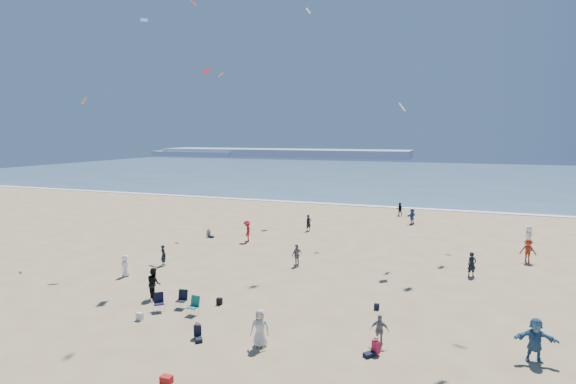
% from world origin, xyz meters
% --- Properties ---
extents(ground, '(220.00, 220.00, 0.00)m').
position_xyz_m(ground, '(0.00, 0.00, 0.00)').
color(ground, tan).
rests_on(ground, ground).
extents(ocean, '(220.00, 100.00, 0.06)m').
position_xyz_m(ocean, '(0.00, 95.00, 0.03)').
color(ocean, '#476B84').
rests_on(ocean, ground).
extents(surf_line, '(220.00, 1.20, 0.08)m').
position_xyz_m(surf_line, '(0.00, 45.00, 0.04)').
color(surf_line, white).
rests_on(surf_line, ground).
extents(headland_far, '(110.00, 20.00, 3.20)m').
position_xyz_m(headland_far, '(-60.00, 170.00, 1.60)').
color(headland_far, '#7A8EA8').
rests_on(headland_far, ground).
extents(headland_near, '(40.00, 14.00, 2.00)m').
position_xyz_m(headland_near, '(-100.00, 165.00, 1.00)').
color(headland_near, '#7A8EA8').
rests_on(headland_near, ground).
extents(standing_flyers, '(27.44, 45.24, 1.93)m').
position_xyz_m(standing_flyers, '(4.86, 16.06, 0.89)').
color(standing_flyers, black).
rests_on(standing_flyers, ground).
extents(seated_group, '(19.36, 26.50, 0.84)m').
position_xyz_m(seated_group, '(1.49, 4.67, 0.42)').
color(seated_group, silver).
rests_on(seated_group, ground).
extents(chair_cluster, '(2.74, 1.56, 1.00)m').
position_xyz_m(chair_cluster, '(-3.41, 5.34, 0.50)').
color(chair_cluster, black).
rests_on(chair_cluster, ground).
extents(white_tote, '(0.35, 0.20, 0.40)m').
position_xyz_m(white_tote, '(-4.62, 3.69, 0.20)').
color(white_tote, silver).
rests_on(white_tote, ground).
extents(black_backpack, '(0.30, 0.22, 0.38)m').
position_xyz_m(black_backpack, '(-1.78, 7.01, 0.19)').
color(black_backpack, black).
rests_on(black_backpack, ground).
extents(cooler, '(0.45, 0.30, 0.30)m').
position_xyz_m(cooler, '(0.24, -0.88, 0.15)').
color(cooler, '#A81D18').
rests_on(cooler, ground).
extents(navy_bag, '(0.28, 0.18, 0.34)m').
position_xyz_m(navy_bag, '(6.71, 9.34, 0.17)').
color(navy_bag, black).
rests_on(navy_bag, ground).
extents(kites_aloft, '(41.27, 40.85, 30.97)m').
position_xyz_m(kites_aloft, '(10.11, 14.16, 14.40)').
color(kites_aloft, '#1DA75A').
rests_on(kites_aloft, ground).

